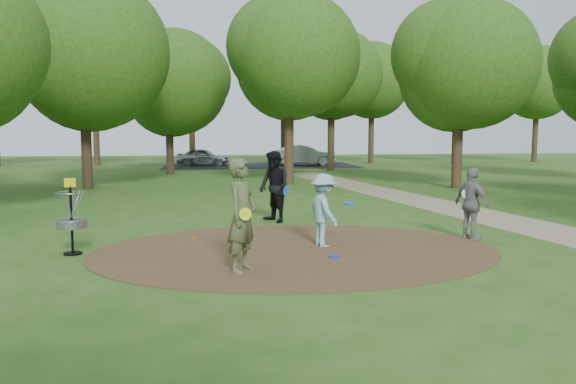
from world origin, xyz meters
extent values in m
plane|color=#2D5119|center=(0.00, 0.00, 0.00)|extent=(100.00, 100.00, 0.00)
cylinder|color=#47301C|center=(0.00, 0.00, 0.01)|extent=(8.40, 8.40, 0.02)
cube|color=#8C7A5B|center=(6.50, 2.00, 0.01)|extent=(7.55, 39.89, 0.01)
cube|color=black|center=(2.00, 30.00, 0.00)|extent=(14.00, 8.00, 0.01)
imported|color=#4F5933|center=(-1.20, -1.59, 1.00)|extent=(0.79, 0.87, 2.00)
cylinder|color=#E6FB1B|center=(-1.16, -1.82, 1.06)|extent=(0.22, 0.10, 0.22)
imported|color=#80BABF|center=(0.65, 0.35, 0.79)|extent=(0.83, 1.13, 1.57)
cylinder|color=blue|center=(1.22, 0.40, 0.92)|extent=(0.27, 0.27, 0.08)
imported|color=black|center=(-0.02, 3.78, 0.97)|extent=(1.08, 1.18, 1.95)
cylinder|color=#0C30DA|center=(0.28, 3.74, 0.87)|extent=(0.23, 0.10, 0.22)
imported|color=gray|center=(4.15, 0.65, 0.83)|extent=(0.71, 1.05, 1.66)
cylinder|color=white|center=(4.03, 0.69, 1.06)|extent=(0.23, 0.08, 0.22)
cylinder|color=#1BC2DE|center=(-1.28, 1.06, 0.03)|extent=(0.22, 0.22, 0.02)
cylinder|color=#0E25F2|center=(0.64, -0.78, 0.03)|extent=(0.22, 0.22, 0.02)
cylinder|color=#BF3513|center=(-2.12, 1.56, 0.03)|extent=(0.22, 0.22, 0.02)
imported|color=#96999D|center=(-2.18, 30.54, 0.65)|extent=(3.95, 1.96, 1.29)
imported|color=#93969A|center=(5.16, 29.46, 0.75)|extent=(4.60, 1.68, 1.51)
cylinder|color=black|center=(-4.50, 0.30, 0.68)|extent=(0.05, 0.05, 1.35)
cylinder|color=black|center=(-4.50, 0.30, 0.02)|extent=(0.36, 0.36, 0.04)
cylinder|color=gray|center=(-4.50, 0.30, 0.62)|extent=(0.60, 0.60, 0.16)
torus|color=gray|center=(-4.50, 0.30, 0.70)|extent=(0.63, 0.63, 0.03)
torus|color=gray|center=(-4.50, 0.30, 1.25)|extent=(0.58, 0.58, 0.02)
cube|color=yellow|center=(-4.50, 0.30, 1.45)|extent=(0.22, 0.02, 0.18)
cylinder|color=#332316|center=(-7.00, 14.00, 1.90)|extent=(0.44, 0.44, 3.80)
sphere|color=#284913|center=(-7.00, 14.00, 5.60)|extent=(6.53, 6.53, 6.53)
cylinder|color=#332316|center=(2.00, 15.00, 2.09)|extent=(0.44, 0.44, 4.18)
sphere|color=#284913|center=(2.00, 15.00, 5.74)|extent=(5.67, 5.67, 5.67)
cylinder|color=#332316|center=(9.00, 12.00, 1.80)|extent=(0.44, 0.44, 3.61)
sphere|color=#284913|center=(9.00, 12.00, 5.13)|extent=(5.54, 5.54, 5.54)
cylinder|color=#332316|center=(-4.00, 22.00, 1.71)|extent=(0.44, 0.44, 3.42)
sphere|color=#284913|center=(-4.00, 22.00, 5.08)|extent=(6.03, 6.03, 6.03)
cylinder|color=#332316|center=(6.00, 24.00, 2.19)|extent=(0.44, 0.44, 4.37)
sphere|color=#284913|center=(6.00, 24.00, 5.88)|extent=(5.51, 5.51, 5.51)
camera|label=1|loc=(-1.76, -11.28, 2.44)|focal=35.00mm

